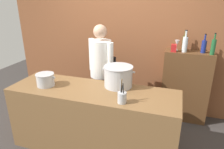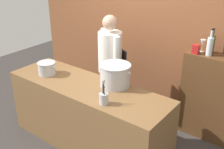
% 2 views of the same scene
% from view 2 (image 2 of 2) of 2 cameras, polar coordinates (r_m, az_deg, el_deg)
% --- Properties ---
extents(ground_plane, '(8.00, 8.00, 0.00)m').
position_cam_2_polar(ground_plane, '(4.01, -4.77, -13.79)').
color(ground_plane, '#383330').
extents(brick_back_panel, '(4.40, 0.10, 3.00)m').
position_cam_2_polar(brick_back_panel, '(4.39, 7.05, 11.46)').
color(brick_back_panel, brown).
rests_on(brick_back_panel, ground_plane).
extents(prep_counter, '(2.25, 0.70, 0.90)m').
position_cam_2_polar(prep_counter, '(3.75, -5.01, -8.39)').
color(prep_counter, brown).
rests_on(prep_counter, ground_plane).
extents(bar_cabinet, '(0.76, 0.32, 1.22)m').
position_cam_2_polar(bar_cabinet, '(4.07, 19.44, -4.39)').
color(bar_cabinet, brown).
rests_on(bar_cabinet, ground_plane).
extents(chef, '(0.48, 0.41, 1.66)m').
position_cam_2_polar(chef, '(4.03, -0.34, 2.45)').
color(chef, black).
rests_on(chef, ground_plane).
extents(stockpot_large, '(0.45, 0.39, 0.28)m').
position_cam_2_polar(stockpot_large, '(3.45, 0.65, -0.13)').
color(stockpot_large, '#B7BABF').
rests_on(stockpot_large, prep_counter).
extents(stockpot_small, '(0.31, 0.25, 0.17)m').
position_cam_2_polar(stockpot_small, '(3.89, -13.23, 1.27)').
color(stockpot_small, '#B7BABF').
rests_on(stockpot_small, prep_counter).
extents(utensil_crock, '(0.10, 0.10, 0.29)m').
position_cam_2_polar(utensil_crock, '(3.08, -1.69, -4.87)').
color(utensil_crock, '#B7BABF').
rests_on(utensil_crock, prep_counter).
extents(wine_bottle_clear, '(0.08, 0.08, 0.35)m').
position_cam_2_polar(wine_bottle_clear, '(3.76, 19.45, 5.56)').
color(wine_bottle_clear, silver).
rests_on(wine_bottle_clear, bar_cabinet).
extents(wine_bottle_olive, '(0.07, 0.07, 0.33)m').
position_cam_2_polar(wine_bottle_olive, '(3.85, 19.81, 5.93)').
color(wine_bottle_olive, '#475123').
rests_on(wine_bottle_olive, bar_cabinet).
extents(wine_glass_short, '(0.07, 0.07, 0.17)m').
position_cam_2_polar(wine_glass_short, '(3.86, 18.12, 6.11)').
color(wine_glass_short, silver).
rests_on(wine_glass_short, bar_cabinet).
extents(spice_tin_red, '(0.08, 0.08, 0.12)m').
position_cam_2_polar(spice_tin_red, '(3.80, 16.84, 5.01)').
color(spice_tin_red, red).
rests_on(spice_tin_red, bar_cabinet).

